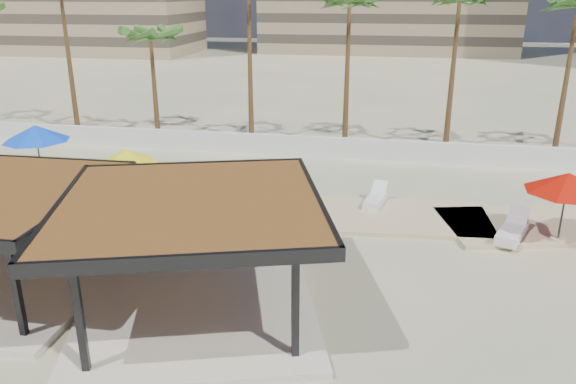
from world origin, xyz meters
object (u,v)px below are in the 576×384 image
object	(u,v)px
lounger_b	(512,232)
lounger_c	(375,199)
umbrella_c	(568,183)
pavilion_central	(193,247)
umbrella_a	(36,133)

from	to	relation	value
lounger_b	lounger_c	distance (m)	5.90
umbrella_c	lounger_c	bearing A→B (deg)	158.64
pavilion_central	umbrella_c	xyz separation A→B (m)	(11.76, 7.08, 0.31)
pavilion_central	lounger_c	distance (m)	11.07
lounger_c	lounger_b	bearing A→B (deg)	-105.82
umbrella_c	lounger_b	xyz separation A→B (m)	(-1.64, 0.05, -2.09)
umbrella_a	lounger_c	bearing A→B (deg)	-0.44
pavilion_central	umbrella_a	distance (m)	15.18
lounger_c	umbrella_a	bearing A→B (deg)	100.44
umbrella_a	lounger_c	world-z (taller)	umbrella_a
umbrella_c	lounger_b	bearing A→B (deg)	178.24
pavilion_central	lounger_b	distance (m)	12.51
pavilion_central	umbrella_c	world-z (taller)	pavilion_central
umbrella_a	lounger_b	xyz separation A→B (m)	(21.60, -2.78, -2.19)
umbrella_c	lounger_c	xyz separation A→B (m)	(-6.91, 2.70, -2.12)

